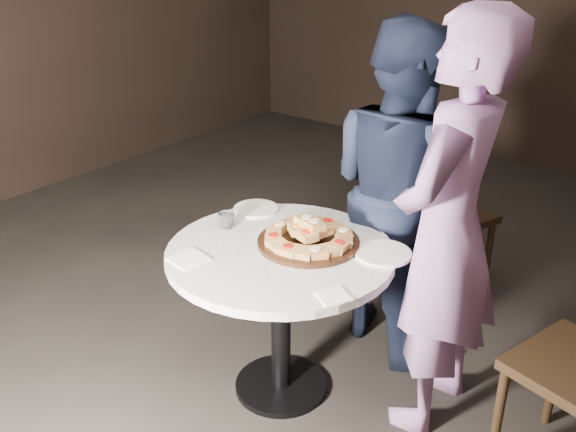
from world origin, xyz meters
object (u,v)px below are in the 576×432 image
at_px(table, 281,277).
at_px(diner_teal, 447,233).
at_px(focaccia_pile, 309,234).
at_px(water_glass, 227,220).
at_px(chair_far, 430,206).
at_px(serving_board, 308,242).
at_px(diner_navy, 399,190).

relative_size(table, diner_teal, 0.59).
xyz_separation_m(table, focaccia_pile, (0.06, 0.11, 0.18)).
distance_m(table, focaccia_pile, 0.22).
height_order(focaccia_pile, water_glass, focaccia_pile).
relative_size(water_glass, chair_far, 0.08).
xyz_separation_m(focaccia_pile, diner_teal, (0.52, 0.18, 0.09)).
distance_m(table, diner_teal, 0.70).
bearing_deg(focaccia_pile, table, -120.33).
relative_size(serving_board, water_glass, 5.64).
bearing_deg(water_glass, serving_board, 13.20).
bearing_deg(water_glass, diner_teal, 16.51).
height_order(water_glass, chair_far, chair_far).
distance_m(focaccia_pile, water_glass, 0.38).
relative_size(diner_navy, diner_teal, 0.94).
height_order(table, focaccia_pile, focaccia_pile).
relative_size(water_glass, diner_navy, 0.05).
xyz_separation_m(focaccia_pile, diner_navy, (0.10, 0.57, 0.04)).
bearing_deg(serving_board, focaccia_pile, 80.99).
height_order(serving_board, diner_navy, diner_navy).
relative_size(table, chair_far, 1.05).
relative_size(table, diner_navy, 0.63).
bearing_deg(focaccia_pile, serving_board, -99.01).
distance_m(serving_board, water_glass, 0.38).
xyz_separation_m(focaccia_pile, chair_far, (0.07, 1.00, -0.20)).
bearing_deg(serving_board, chair_far, 86.13).
height_order(chair_far, diner_teal, diner_teal).
bearing_deg(table, serving_board, 59.55).
bearing_deg(chair_far, diner_navy, 114.69).
bearing_deg(chair_far, focaccia_pile, 106.32).
bearing_deg(chair_far, water_glass, 88.11).
bearing_deg(chair_far, table, 103.47).
relative_size(table, water_glass, 13.23).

